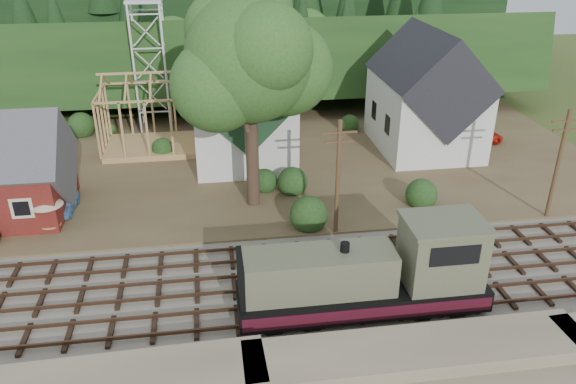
{
  "coord_description": "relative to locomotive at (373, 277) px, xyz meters",
  "views": [
    {
      "loc": [
        -0.73,
        -26.25,
        18.86
      ],
      "look_at": [
        3.94,
        6.0,
        3.0
      ],
      "focal_mm": 35.0,
      "sensor_mm": 36.0,
      "label": 1
    }
  ],
  "objects": [
    {
      "name": "telegraph_pole_far",
      "position": [
        14.93,
        8.2,
        2.01
      ],
      "size": [
        2.2,
        0.28,
        8.0
      ],
      "color": "#4C331E",
      "rests_on": "ground"
    },
    {
      "name": "farmhouse",
      "position": [
        10.93,
        22.0,
        2.63
      ],
      "size": [
        8.4,
        10.8,
        10.6
      ],
      "color": "silver",
      "rests_on": "village_flat"
    },
    {
      "name": "church",
      "position": [
        -5.07,
        22.68,
        2.94
      ],
      "size": [
        8.4,
        15.17,
        13.0
      ],
      "color": "silver",
      "rests_on": "village_flat"
    },
    {
      "name": "ground",
      "position": [
        -7.07,
        3.0,
        -2.24
      ],
      "size": [
        140.0,
        140.0,
        0.0
      ],
      "primitive_type": "plane",
      "color": "#384C1E",
      "rests_on": "ground"
    },
    {
      "name": "big_tree",
      "position": [
        -4.9,
        13.08,
        7.98
      ],
      "size": [
        10.9,
        8.4,
        14.7
      ],
      "color": "#38281E",
      "rests_on": "village_flat"
    },
    {
      "name": "car_red",
      "position": [
        16.54,
        22.34,
        -1.31
      ],
      "size": [
        4.69,
        2.46,
        1.26
      ],
      "primitive_type": "imported",
      "rotation": [
        0.0,
        0.0,
        1.66
      ],
      "color": "red",
      "rests_on": "village_flat"
    },
    {
      "name": "village_flat",
      "position": [
        -7.07,
        21.0,
        -2.09
      ],
      "size": [
        64.0,
        26.0,
        0.3
      ],
      "primitive_type": "cube",
      "color": "brown",
      "rests_on": "ground"
    },
    {
      "name": "hillside",
      "position": [
        -7.07,
        45.0,
        -2.24
      ],
      "size": [
        70.0,
        28.96,
        12.74
      ],
      "primitive_type": "cube",
      "rotation": [
        -0.17,
        0.0,
        0.0
      ],
      "color": "#1E3F19",
      "rests_on": "ground"
    },
    {
      "name": "timber_frame",
      "position": [
        -13.07,
        25.0,
        1.03
      ],
      "size": [
        8.2,
        6.2,
        6.99
      ],
      "color": "tan",
      "rests_on": "village_flat"
    },
    {
      "name": "ridge",
      "position": [
        -7.07,
        61.0,
        -2.24
      ],
      "size": [
        80.0,
        20.0,
        12.0
      ],
      "primitive_type": "cube",
      "color": "black",
      "rests_on": "ground"
    },
    {
      "name": "railroad_bed",
      "position": [
        -7.07,
        3.0,
        -2.16
      ],
      "size": [
        64.0,
        11.0,
        0.16
      ],
      "primitive_type": "cube",
      "color": "#726B5B",
      "rests_on": "ground"
    },
    {
      "name": "patio_set",
      "position": [
        -18.69,
        11.01,
        0.05
      ],
      "size": [
        2.1,
        2.1,
        2.34
      ],
      "color": "silver",
      "rests_on": "village_flat"
    },
    {
      "name": "telegraph_pole_near",
      "position": [
        -0.07,
        8.2,
        2.01
      ],
      "size": [
        2.2,
        0.28,
        8.0
      ],
      "color": "#4C331E",
      "rests_on": "ground"
    },
    {
      "name": "locomotive",
      "position": [
        0.0,
        0.0,
        0.0
      ],
      "size": [
        12.83,
        3.21,
        5.11
      ],
      "color": "black",
      "rests_on": "railroad_bed"
    },
    {
      "name": "car_blue",
      "position": [
        -18.31,
        13.73,
        -1.34
      ],
      "size": [
        1.57,
        3.56,
        1.19
      ],
      "primitive_type": "imported",
      "rotation": [
        0.0,
        0.0,
        -0.05
      ],
      "color": "#629DD2",
      "rests_on": "village_flat"
    },
    {
      "name": "lattice_tower",
      "position": [
        -13.07,
        31.0,
        7.79
      ],
      "size": [
        3.2,
        3.2,
        12.12
      ],
      "color": "silver",
      "rests_on": "village_flat"
    }
  ]
}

